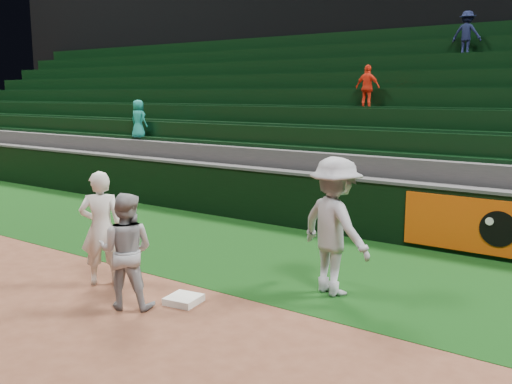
# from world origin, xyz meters

# --- Properties ---
(ground) EXTENTS (70.00, 70.00, 0.00)m
(ground) POSITION_xyz_m (0.00, 0.00, 0.00)
(ground) COLOR brown
(ground) RESTS_ON ground
(foul_grass) EXTENTS (36.00, 4.20, 0.01)m
(foul_grass) POSITION_xyz_m (0.00, 3.00, 0.00)
(foul_grass) COLOR black
(foul_grass) RESTS_ON ground
(upper_deck) EXTENTS (40.00, 12.00, 12.00)m
(upper_deck) POSITION_xyz_m (0.00, 17.45, 6.00)
(upper_deck) COLOR black
(upper_deck) RESTS_ON ground
(first_base) EXTENTS (0.51, 0.51, 0.10)m
(first_base) POSITION_xyz_m (0.28, 0.27, 0.05)
(first_base) COLOR white
(first_base) RESTS_ON ground
(first_baseman) EXTENTS (0.77, 0.76, 1.79)m
(first_baseman) POSITION_xyz_m (-1.31, 0.15, 0.89)
(first_baseman) COLOR white
(first_baseman) RESTS_ON ground
(baserunner) EXTENTS (0.98, 0.91, 1.62)m
(baserunner) POSITION_xyz_m (-0.25, -0.30, 0.81)
(baserunner) COLOR #9EA1A9
(baserunner) RESTS_ON ground
(base_coach) EXTENTS (1.50, 1.17, 2.04)m
(base_coach) POSITION_xyz_m (1.83, 1.87, 1.03)
(base_coach) COLOR #9EA0AB
(base_coach) RESTS_ON foul_grass
(field_wall) EXTENTS (36.00, 0.45, 1.25)m
(field_wall) POSITION_xyz_m (0.03, 5.20, 0.63)
(field_wall) COLOR black
(field_wall) RESTS_ON ground
(stadium_seating) EXTENTS (36.00, 5.95, 5.04)m
(stadium_seating) POSITION_xyz_m (0.00, 8.97, 1.70)
(stadium_seating) COLOR #363639
(stadium_seating) RESTS_ON ground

